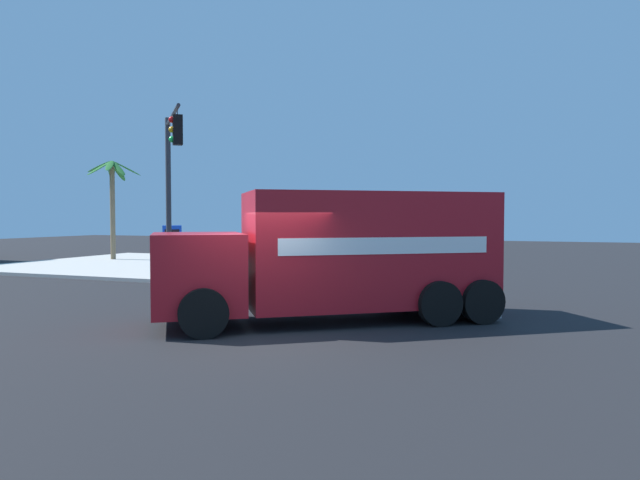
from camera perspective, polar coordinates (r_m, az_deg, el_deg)
ground_plane at (r=11.83m, az=-6.07°, el=-9.43°), size 100.00×100.00×0.00m
sidewalk_corner_far at (r=29.64m, az=-17.02°, el=-2.31°), size 12.18×12.18×0.14m
delivery_truck at (r=13.27m, az=2.03°, el=-1.46°), size 6.55×7.73×2.96m
traffic_light_secondary at (r=21.29m, az=-14.61°, el=6.74°), size 3.17×2.75×6.00m
vending_machine_red at (r=28.93m, az=-14.49°, el=-0.41°), size 1.13×1.17×1.85m
palm_tree_far at (r=32.62m, az=-19.96°, el=4.70°), size 2.79×2.96×5.30m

